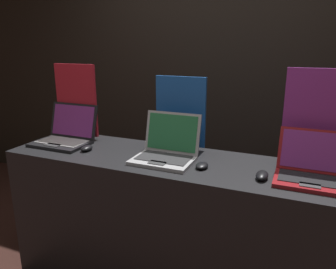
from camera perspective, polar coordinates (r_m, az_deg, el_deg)
name	(u,v)px	position (r m, az deg, el deg)	size (l,w,h in m)	color
wall_back	(222,61)	(3.08, 9.43, 12.43)	(8.00, 0.05, 2.80)	black
display_counter	(167,225)	(2.16, -0.14, -15.43)	(2.01, 0.56, 0.90)	black
laptop_front	(66,134)	(2.36, -17.40, 0.02)	(0.37, 0.32, 0.26)	black
mouse_front	(87,148)	(2.16, -13.98, -2.32)	(0.06, 0.10, 0.03)	black
promo_stand_front	(77,103)	(2.43, -15.63, 5.27)	(0.33, 0.07, 0.53)	black
laptop_middle	(166,149)	(1.94, -0.34, -2.56)	(0.35, 0.31, 0.26)	#B7B7BC
mouse_middle	(202,165)	(1.83, 5.93, -5.39)	(0.07, 0.10, 0.03)	black
promo_stand_middle	(180,115)	(2.10, 2.10, 3.45)	(0.33, 0.07, 0.47)	black
laptop_back	(311,169)	(1.81, 23.62, -5.56)	(0.34, 0.33, 0.23)	maroon
mouse_back	(262,175)	(1.75, 16.06, -6.84)	(0.06, 0.12, 0.04)	black
promo_stand_back	(315,120)	(1.96, 24.27, 2.27)	(0.34, 0.07, 0.54)	black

